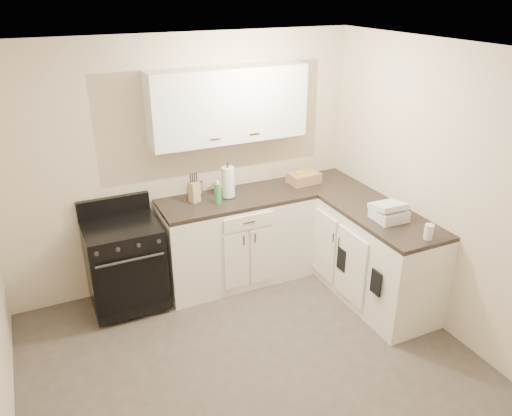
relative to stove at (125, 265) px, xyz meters
name	(u,v)px	position (x,y,z in m)	size (l,w,h in m)	color
floor	(262,381)	(0.73, -1.48, -0.46)	(3.60, 3.60, 0.00)	#473F38
ceiling	(265,57)	(0.73, -1.48, 2.04)	(3.60, 3.60, 0.00)	white
wall_back	(184,165)	(0.73, 0.32, 0.79)	(3.60, 3.60, 0.00)	beige
wall_right	(457,199)	(2.53, -1.48, 0.79)	(3.60, 3.60, 0.00)	beige
base_cabinets_back	(237,240)	(1.16, 0.02, -0.01)	(1.55, 0.60, 0.90)	white
base_cabinets_right	(359,246)	(2.23, -0.63, -0.01)	(0.60, 1.90, 0.90)	white
countertop_back	(236,199)	(1.16, 0.02, 0.46)	(1.55, 0.60, 0.04)	black
countertop_right	(363,204)	(2.23, -0.63, 0.46)	(0.60, 1.90, 0.04)	black
upper_cabinets	(228,105)	(1.16, 0.18, 1.38)	(1.55, 0.30, 0.70)	white
stove	(125,265)	(0.00, 0.00, 0.00)	(0.68, 0.58, 0.83)	black
knife_block	(194,192)	(0.75, 0.10, 0.58)	(0.09, 0.08, 0.20)	tan
paper_towel	(228,182)	(1.09, 0.07, 0.64)	(0.13, 0.13, 0.31)	white
soap_bottle	(218,193)	(0.94, -0.03, 0.58)	(0.07, 0.07, 0.20)	green
picture_frame	(197,188)	(0.83, 0.26, 0.55)	(0.11, 0.01, 0.14)	black
wicker_basket	(304,178)	(1.97, 0.08, 0.53)	(0.33, 0.22, 0.11)	tan
countertop_grill	(389,214)	(2.21, -1.04, 0.53)	(0.28, 0.26, 0.10)	silver
glass_jar	(429,232)	(2.27, -1.48, 0.55)	(0.08, 0.08, 0.13)	silver
oven_mitt_near	(376,283)	(1.91, -1.31, 0.05)	(0.02, 0.13, 0.23)	black
oven_mitt_far	(342,259)	(1.91, -0.79, 0.00)	(0.02, 0.13, 0.23)	black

